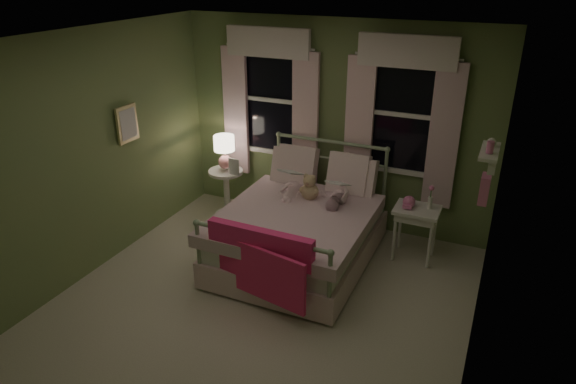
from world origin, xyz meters
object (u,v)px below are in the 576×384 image
at_px(teddy_bear, 310,189).
at_px(nightstand_right, 417,216).
at_px(nightstand_left, 226,186).
at_px(table_lamp, 224,149).
at_px(child_left, 293,165).
at_px(child_right, 338,174).
at_px(bed, 300,230).

height_order(teddy_bear, nightstand_right, teddy_bear).
bearing_deg(nightstand_right, nightstand_left, 177.57).
height_order(teddy_bear, table_lamp, table_lamp).
height_order(child_left, teddy_bear, child_left).
bearing_deg(child_right, teddy_bear, 23.08).
xyz_separation_m(child_left, child_right, (0.56, 0.00, -0.01)).
relative_size(child_right, nightstand_right, 1.23).
relative_size(child_right, nightstand_left, 1.21).
relative_size(teddy_bear, table_lamp, 0.72).
bearing_deg(child_right, bed, 49.99).
distance_m(table_lamp, nightstand_right, 2.58).
bearing_deg(nightstand_left, table_lamp, 0.00).
relative_size(teddy_bear, nightstand_right, 0.51).
distance_m(bed, teddy_bear, 0.49).
bearing_deg(teddy_bear, table_lamp, 163.85).
height_order(child_right, nightstand_left, child_right).
bearing_deg(nightstand_right, teddy_bear, -166.55).
relative_size(bed, teddy_bear, 6.29).
bearing_deg(nightstand_left, teddy_bear, -16.15).
relative_size(child_left, teddy_bear, 2.51).
distance_m(nightstand_left, table_lamp, 0.54).
bearing_deg(table_lamp, nightstand_left, 0.00).
bearing_deg(nightstand_right, bed, -155.31).
height_order(child_left, table_lamp, child_left).
xyz_separation_m(table_lamp, nightstand_right, (2.55, -0.11, -0.40)).
xyz_separation_m(bed, teddy_bear, (-0.00, 0.26, 0.41)).
xyz_separation_m(bed, nightstand_right, (1.19, 0.55, 0.17)).
bearing_deg(table_lamp, teddy_bear, -16.15).
relative_size(child_left, nightstand_left, 1.25).
height_order(nightstand_left, table_lamp, table_lamp).
xyz_separation_m(child_right, nightstand_right, (0.91, 0.13, -0.41)).
bearing_deg(bed, child_right, 56.40).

